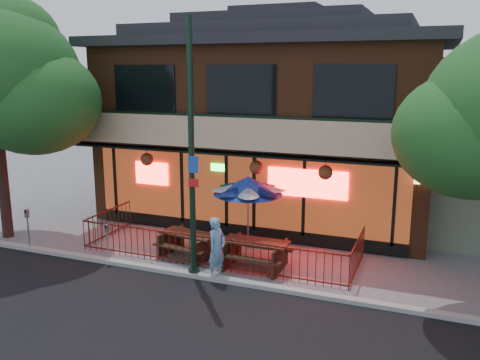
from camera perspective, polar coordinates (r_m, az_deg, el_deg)
The scene contains 11 objects.
ground at distance 14.85m, azimuth -4.48°, elevation -10.07°, with size 80.00×80.00×0.00m, color gray.
curb at distance 14.42m, azimuth -5.37°, elevation -10.54°, with size 80.00×0.25×0.12m, color #999993.
restaurant_building at distance 20.42m, azimuth 4.15°, elevation 8.02°, with size 12.96×9.49×8.05m.
patio_fence at distance 15.05m, azimuth -3.68°, elevation -7.18°, with size 8.44×2.62×1.00m.
street_light at distance 13.61m, azimuth -5.44°, elevation 1.68°, with size 0.43×0.32×7.00m.
picnic_table_left at distance 15.75m, azimuth -5.74°, elevation -6.82°, with size 1.97×1.62×0.76m.
picnic_table_right at distance 14.80m, azimuth 1.75°, elevation -7.88°, with size 1.93×1.49×0.82m.
patio_umbrella at distance 15.77m, azimuth 0.92°, elevation -0.62°, with size 2.17×2.17×2.48m.
pedestrian at distance 13.97m, azimuth -2.61°, elevation -7.69°, with size 0.64×0.42×1.74m, color #669DCD.
parking_meter_near at distance 15.67m, azimuth -14.69°, elevation -6.16°, with size 0.10×0.09×1.16m.
parking_meter_far at distance 17.43m, azimuth -22.75°, elevation -4.41°, with size 0.13×0.12×1.36m.
Camera 1 is at (6.08, -12.32, 5.65)m, focal length 38.00 mm.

